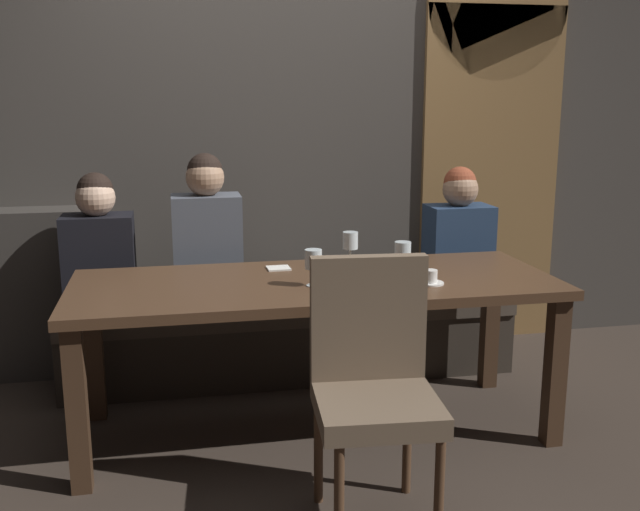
% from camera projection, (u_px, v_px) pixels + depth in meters
% --- Properties ---
extents(ground, '(9.00, 9.00, 0.00)m').
position_uv_depth(ground, '(316.00, 430.00, 3.50)').
color(ground, '#382D26').
extents(back_wall_tiled, '(6.00, 0.12, 3.00)m').
position_uv_depth(back_wall_tiled, '(276.00, 106.00, 4.34)').
color(back_wall_tiled, '#423D38').
rests_on(back_wall_tiled, ground).
extents(arched_door, '(0.90, 0.05, 2.55)m').
position_uv_depth(arched_door, '(492.00, 128.00, 4.56)').
color(arched_door, olive).
rests_on(arched_door, ground).
extents(back_counter, '(1.10, 0.28, 0.95)m').
position_uv_depth(back_counter, '(8.00, 294.00, 4.09)').
color(back_counter, '#38342F').
rests_on(back_counter, ground).
extents(dining_table, '(2.20, 0.84, 0.74)m').
position_uv_depth(dining_table, '(316.00, 298.00, 3.36)').
color(dining_table, '#412B1C').
rests_on(dining_table, ground).
extents(banquette_bench, '(2.50, 0.44, 0.45)m').
position_uv_depth(banquette_bench, '(292.00, 338.00, 4.12)').
color(banquette_bench, '#312A23').
rests_on(banquette_bench, ground).
extents(chair_near_side, '(0.47, 0.47, 0.98)m').
position_uv_depth(chair_near_side, '(373.00, 373.00, 2.70)').
color(chair_near_side, '#4C3321').
rests_on(chair_near_side, ground).
extents(diner_redhead, '(0.36, 0.24, 0.73)m').
position_uv_depth(diner_redhead, '(99.00, 247.00, 3.78)').
color(diner_redhead, black).
rests_on(diner_redhead, banquette_bench).
extents(diner_bearded, '(0.36, 0.24, 0.82)m').
position_uv_depth(diner_bearded, '(207.00, 235.00, 3.87)').
color(diner_bearded, '#4C515B').
rests_on(diner_bearded, banquette_bench).
extents(diner_far_end, '(0.36, 0.24, 0.72)m').
position_uv_depth(diner_far_end, '(458.00, 234.00, 4.16)').
color(diner_far_end, navy).
rests_on(diner_far_end, banquette_bench).
extents(wine_glass_end_left, '(0.08, 0.08, 0.16)m').
position_uv_depth(wine_glass_end_left, '(403.00, 252.00, 3.37)').
color(wine_glass_end_left, silver).
rests_on(wine_glass_end_left, dining_table).
extents(wine_glass_end_right, '(0.08, 0.08, 0.16)m').
position_uv_depth(wine_glass_end_right, '(313.00, 260.00, 3.21)').
color(wine_glass_end_right, silver).
rests_on(wine_glass_end_right, dining_table).
extents(wine_glass_near_right, '(0.08, 0.08, 0.16)m').
position_uv_depth(wine_glass_near_right, '(350.00, 242.00, 3.62)').
color(wine_glass_near_right, silver).
rests_on(wine_glass_near_right, dining_table).
extents(espresso_cup, '(0.12, 0.12, 0.06)m').
position_uv_depth(espresso_cup, '(431.00, 278.00, 3.26)').
color(espresso_cup, white).
rests_on(espresso_cup, dining_table).
extents(fork_on_table, '(0.07, 0.17, 0.01)m').
position_uv_depth(fork_on_table, '(383.00, 259.00, 3.74)').
color(fork_on_table, silver).
rests_on(fork_on_table, dining_table).
extents(folded_napkin, '(0.11, 0.10, 0.01)m').
position_uv_depth(folded_napkin, '(278.00, 268.00, 3.54)').
color(folded_napkin, silver).
rests_on(folded_napkin, dining_table).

